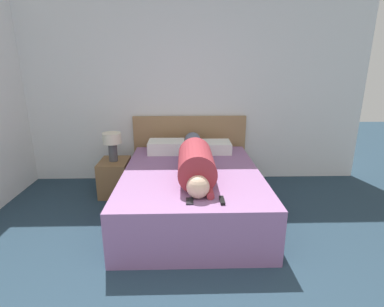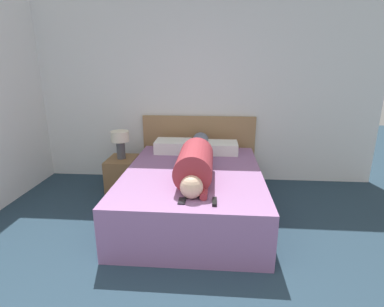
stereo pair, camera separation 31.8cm
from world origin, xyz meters
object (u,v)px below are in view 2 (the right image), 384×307
at_px(tv_remote, 214,202).
at_px(cell_phone, 182,201).
at_px(table_lamp, 120,140).
at_px(pillow_second, 220,148).
at_px(bed, 193,192).
at_px(nightstand, 123,174).
at_px(pillow_near_headboard, 174,146).
at_px(person_lying, 196,160).

distance_m(tv_remote, cell_phone, 0.29).
height_order(table_lamp, pillow_second, table_lamp).
height_order(bed, pillow_second, pillow_second).
height_order(bed, tv_remote, tv_remote).
height_order(nightstand, pillow_near_headboard, pillow_near_headboard).
relative_size(nightstand, table_lamp, 1.28).
bearing_deg(person_lying, table_lamp, 147.54).
bearing_deg(bed, pillow_second, 66.70).
height_order(nightstand, tv_remote, tv_remote).
relative_size(nightstand, pillow_second, 1.05).
bearing_deg(pillow_second, nightstand, -174.28).
distance_m(pillow_near_headboard, cell_phone, 1.56).
bearing_deg(table_lamp, bed, -30.48).
bearing_deg(table_lamp, nightstand, 90.00).
relative_size(bed, tv_remote, 13.44).
xyz_separation_m(pillow_second, cell_phone, (-0.36, -1.53, -0.07)).
height_order(person_lying, pillow_second, person_lying).
bearing_deg(nightstand, cell_phone, -54.87).
bearing_deg(bed, tv_remote, -72.81).
bearing_deg(pillow_second, table_lamp, -174.28).
bearing_deg(pillow_near_headboard, nightstand, -169.12).
distance_m(table_lamp, pillow_second, 1.35).
distance_m(pillow_near_headboard, pillow_second, 0.64).
xyz_separation_m(bed, tv_remote, (0.25, -0.80, 0.28)).
relative_size(bed, cell_phone, 15.51).
height_order(bed, cell_phone, cell_phone).
bearing_deg(bed, person_lying, -61.82).
bearing_deg(nightstand, pillow_near_headboard, 10.88).
height_order(table_lamp, cell_phone, table_lamp).
distance_m(nightstand, table_lamp, 0.49).
bearing_deg(person_lying, tv_remote, -74.02).
height_order(pillow_second, cell_phone, pillow_second).
height_order(nightstand, cell_phone, cell_phone).
bearing_deg(tv_remote, pillow_second, 87.43).
height_order(table_lamp, tv_remote, table_lamp).
height_order(nightstand, person_lying, person_lying).
xyz_separation_m(pillow_near_headboard, cell_phone, (0.28, -1.53, -0.08)).
relative_size(table_lamp, pillow_second, 0.82).
relative_size(bed, pillow_second, 4.36).
bearing_deg(tv_remote, bed, 107.19).
height_order(bed, pillow_near_headboard, pillow_near_headboard).
bearing_deg(pillow_near_headboard, cell_phone, -79.48).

